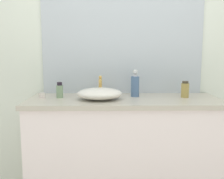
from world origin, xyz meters
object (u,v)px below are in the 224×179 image
(lotion_bottle, at_px, (185,90))
(perfume_bottle, at_px, (60,91))
(soap_dispenser, at_px, (135,85))
(candle_jar, at_px, (42,95))
(sink_basin, at_px, (100,94))

(lotion_bottle, height_order, perfume_bottle, lotion_bottle)
(perfume_bottle, bearing_deg, lotion_bottle, 0.21)
(soap_dispenser, xyz_separation_m, lotion_bottle, (0.42, -0.05, -0.03))
(soap_dispenser, bearing_deg, candle_jar, -175.86)
(lotion_bottle, bearing_deg, soap_dispenser, 172.75)
(perfume_bottle, bearing_deg, candle_jar, 179.96)
(sink_basin, distance_m, soap_dispenser, 0.34)
(soap_dispenser, bearing_deg, sink_basin, -155.88)
(soap_dispenser, height_order, lotion_bottle, soap_dispenser)
(lotion_bottle, bearing_deg, perfume_bottle, -179.79)
(soap_dispenser, xyz_separation_m, candle_jar, (-0.80, -0.06, -0.08))
(sink_basin, xyz_separation_m, lotion_bottle, (0.73, 0.08, 0.02))
(sink_basin, bearing_deg, candle_jar, 170.98)
(candle_jar, bearing_deg, soap_dispenser, 4.14)
(sink_basin, height_order, perfume_bottle, perfume_bottle)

